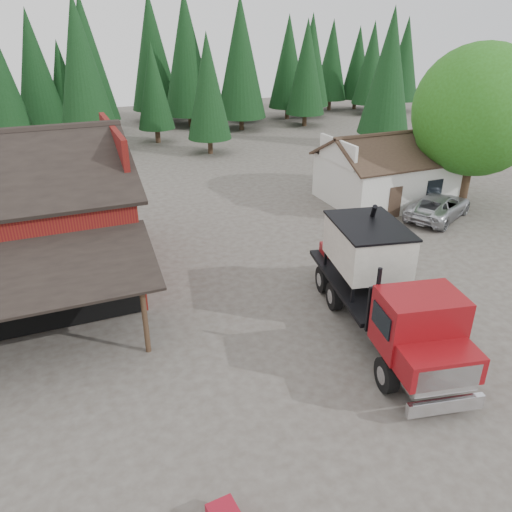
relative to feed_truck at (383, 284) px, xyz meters
name	(u,v)px	position (x,y,z in m)	size (l,w,h in m)	color
ground	(306,347)	(-3.18, 0.12, -2.13)	(120.00, 120.00, 0.00)	#4A433A
farmhouse	(387,176)	(9.82, 13.11, -0.46)	(8.60, 6.42, 4.65)	silver
deciduous_tree	(478,116)	(13.83, 10.09, 3.78)	(8.00, 8.00, 10.20)	#382619
conifer_backdrop	(123,133)	(-3.18, 42.12, -2.13)	(76.00, 16.00, 16.00)	#113313
near_pine_b	(208,87)	(2.82, 30.12, 3.76)	(3.96, 3.96, 10.40)	#382619
near_pine_c	(389,72)	(18.82, 26.12, 4.76)	(4.84, 4.84, 12.40)	#382619
near_pine_d	(82,69)	(-7.18, 34.12, 5.26)	(5.28, 5.28, 13.40)	#382619
feed_truck	(383,284)	(0.00, 0.00, 0.00)	(4.70, 10.43, 4.56)	black
silver_car	(439,206)	(10.82, 8.98, -1.36)	(2.57, 5.57, 1.55)	#B7BAC0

